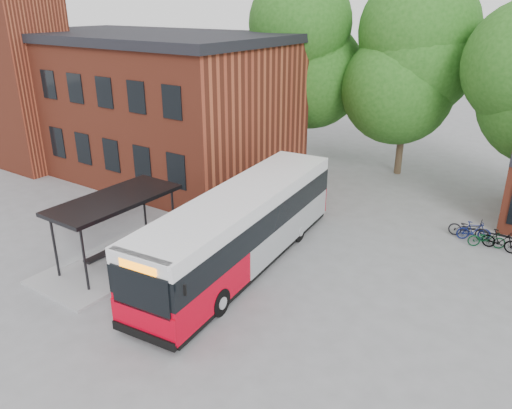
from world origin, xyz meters
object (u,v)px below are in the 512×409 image
Objects in this scene: bus_shelter at (118,230)px; bicycle_1 at (474,231)px; bicycle_2 at (487,239)px; bicycle_0 at (469,229)px; bicycle_3 at (500,241)px; city_bus at (242,229)px.

bus_shelter reaches higher than bicycle_1.
bicycle_2 is (12.41, 10.13, -1.04)m from bus_shelter.
bicycle_0 is 1.18× the size of bicycle_1.
bus_shelter reaches higher than bicycle_2.
bus_shelter is 16.49m from bicycle_3.
bicycle_1 is (0.25, -0.09, -0.01)m from bicycle_0.
bicycle_1 is 1.27m from bicycle_3.
city_bus is (4.35, 2.75, 0.13)m from bus_shelter.
bicycle_3 is (1.19, -0.43, 0.02)m from bicycle_1.
bicycle_2 is at bearing -125.59° from bicycle_0.
bicycle_3 is at bearing -108.47° from bicycle_2.
city_bus is 8.01× the size of bicycle_3.
bicycle_2 is at bearing 39.23° from bus_shelter.
bicycle_1 is at bearing 76.76° from bicycle_3.
bus_shelter reaches higher than bicycle_3.
city_bus reaches higher than bicycle_1.
bicycle_3 is at bearing -133.87° from bicycle_1.
bicycle_1 is 0.97× the size of bicycle_3.
bicycle_0 is (11.51, 10.69, -0.98)m from bus_shelter.
bicycle_1 is at bearing -114.21° from bicycle_0.
city_bus is 8.28× the size of bicycle_1.
bicycle_0 is at bearing 46.05° from bicycle_1.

